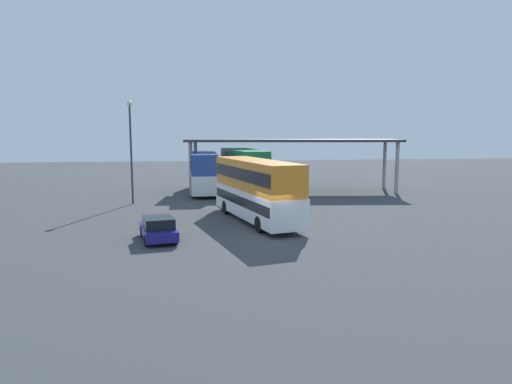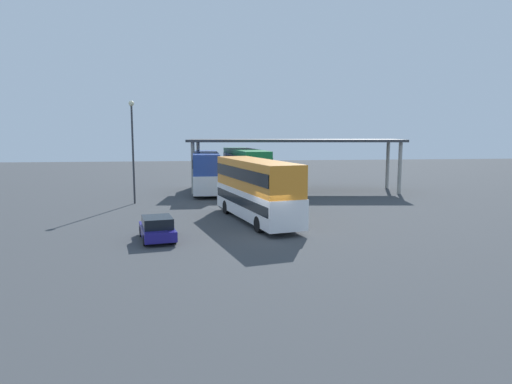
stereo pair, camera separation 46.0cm
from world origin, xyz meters
The scene contains 7 objects.
ground_plane centered at (0.00, 0.00, 0.00)m, with size 140.00×140.00×0.00m, color #3C4043.
double_decker_main centered at (-0.12, 4.60, 2.28)m, with size 4.92×11.19×4.16m.
parked_hatchback centered at (-6.27, -0.21, 0.67)m, with size 2.43×3.98×1.35m.
double_decker_near_canopy centered at (-3.32, 19.82, 2.21)m, with size 2.55×10.44×4.01m.
double_decker_mid_row centered at (0.46, 18.12, 2.39)m, with size 3.81×11.35×4.36m.
depot_canopy centered at (5.68, 19.88, 4.94)m, with size 21.86×7.82×5.29m.
lamppost_tall centered at (-9.43, 13.43, 5.33)m, with size 0.44×0.44×8.58m.
Camera 2 is at (-3.75, -25.67, 6.04)m, focal length 31.95 mm.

